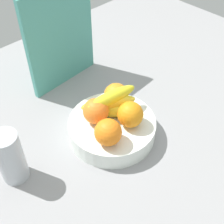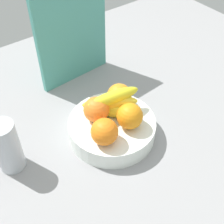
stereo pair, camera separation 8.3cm
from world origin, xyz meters
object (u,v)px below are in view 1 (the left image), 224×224
(orange_back_left, at_px, (96,111))
(banana_bunch, at_px, (111,104))
(orange_front_left, at_px, (108,132))
(cutting_board, at_px, (61,38))
(fruit_bowl, at_px, (112,128))
(orange_front_right, at_px, (130,114))
(thermos_tumbler, at_px, (10,157))
(orange_center, at_px, (116,95))

(orange_back_left, bearing_deg, banana_bunch, -11.09)
(orange_front_left, height_order, cutting_board, cutting_board)
(orange_back_left, height_order, banana_bunch, banana_bunch)
(fruit_bowl, distance_m, orange_front_right, 0.09)
(orange_front_left, distance_m, orange_back_left, 0.09)
(orange_front_left, bearing_deg, orange_front_right, 3.05)
(fruit_bowl, height_order, cutting_board, cutting_board)
(orange_back_left, distance_m, banana_bunch, 0.05)
(fruit_bowl, relative_size, thermos_tumbler, 1.63)
(fruit_bowl, bearing_deg, thermos_tumbler, 165.35)
(orange_center, bearing_deg, cutting_board, 88.27)
(fruit_bowl, xyz_separation_m, banana_bunch, (0.02, 0.03, 0.07))
(orange_front_left, relative_size, orange_center, 1.00)
(orange_front_left, distance_m, banana_bunch, 0.11)
(orange_back_left, xyz_separation_m, cutting_board, (0.10, 0.29, 0.08))
(orange_front_right, relative_size, orange_back_left, 1.00)
(orange_front_left, xyz_separation_m, thermos_tumbler, (-0.24, 0.13, -0.02))
(orange_back_left, distance_m, cutting_board, 0.32)
(fruit_bowl, bearing_deg, banana_bunch, 52.10)
(fruit_bowl, distance_m, thermos_tumbler, 0.31)
(fruit_bowl, relative_size, cutting_board, 0.75)
(orange_center, bearing_deg, thermos_tumbler, 174.79)
(orange_back_left, distance_m, thermos_tumbler, 0.27)
(orange_front_right, xyz_separation_m, thermos_tumbler, (-0.33, 0.12, -0.02))
(orange_back_left, xyz_separation_m, thermos_tumbler, (-0.27, 0.04, -0.02))
(fruit_bowl, height_order, orange_front_left, orange_front_left)
(banana_bunch, relative_size, cutting_board, 0.50)
(orange_center, relative_size, cutting_board, 0.22)
(banana_bunch, bearing_deg, cutting_board, 80.56)
(thermos_tumbler, bearing_deg, orange_back_left, -8.72)
(banana_bunch, xyz_separation_m, cutting_board, (0.05, 0.30, 0.08))
(cutting_board, bearing_deg, banana_bunch, -102.96)
(orange_front_right, relative_size, thermos_tumbler, 0.47)
(orange_front_left, height_order, orange_center, same)
(orange_front_left, bearing_deg, orange_center, 37.04)
(orange_center, distance_m, banana_bunch, 0.05)
(thermos_tumbler, bearing_deg, orange_front_left, -28.37)
(banana_bunch, bearing_deg, orange_front_left, -137.84)
(cutting_board, bearing_deg, orange_front_left, -113.18)
(orange_back_left, bearing_deg, cutting_board, 70.58)
(banana_bunch, bearing_deg, orange_center, 24.05)
(orange_front_left, relative_size, cutting_board, 0.22)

